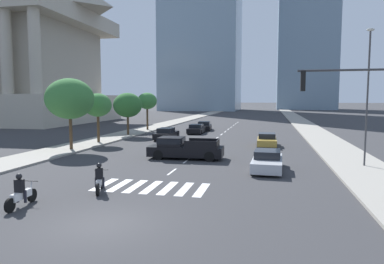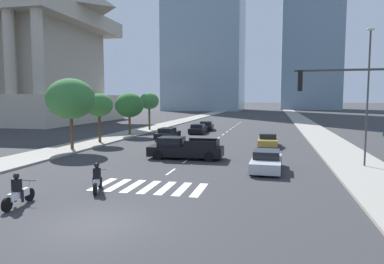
{
  "view_description": "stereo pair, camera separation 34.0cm",
  "coord_description": "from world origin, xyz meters",
  "px_view_note": "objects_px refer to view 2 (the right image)",
  "views": [
    {
      "loc": [
        5.99,
        -11.64,
        4.67
      ],
      "look_at": [
        0.0,
        15.66,
        2.0
      ],
      "focal_mm": 32.82,
      "sensor_mm": 36.0,
      "label": 1
    },
    {
      "loc": [
        6.32,
        -11.56,
        4.67
      ],
      "look_at": [
        0.0,
        15.66,
        2.0
      ],
      "focal_mm": 32.82,
      "sensor_mm": 36.0,
      "label": 2
    }
  ],
  "objects_px": {
    "sedan_black_4": "(198,129)",
    "traffic_signal_near": "(355,106)",
    "motorcycle_trailing": "(97,180)",
    "sedan_gold_0": "(268,140)",
    "sedan_black_3": "(168,134)",
    "pickup_truck": "(182,148)",
    "street_lamp_east": "(368,89)",
    "street_tree_nearest": "(71,99)",
    "street_tree_third": "(129,105)",
    "street_tree_fourth": "(149,101)",
    "street_tree_second": "(99,105)",
    "motorcycle_lead": "(18,193)",
    "sedan_black_2": "(206,126)",
    "sedan_silver_1": "(266,161)"
  },
  "relations": [
    {
      "from": "sedan_black_4",
      "to": "motorcycle_lead",
      "type": "bearing_deg",
      "value": 177.64
    },
    {
      "from": "sedan_silver_1",
      "to": "sedan_black_3",
      "type": "xyz_separation_m",
      "value": [
        -11.37,
        15.19,
        0.02
      ]
    },
    {
      "from": "pickup_truck",
      "to": "sedan_black_2",
      "type": "height_order",
      "value": "pickup_truck"
    },
    {
      "from": "motorcycle_lead",
      "to": "sedan_black_4",
      "type": "height_order",
      "value": "motorcycle_lead"
    },
    {
      "from": "traffic_signal_near",
      "to": "street_tree_nearest",
      "type": "xyz_separation_m",
      "value": [
        -21.04,
        11.73,
        0.32
      ]
    },
    {
      "from": "motorcycle_trailing",
      "to": "sedan_black_2",
      "type": "xyz_separation_m",
      "value": [
        -1.09,
        35.09,
        0.01
      ]
    },
    {
      "from": "street_tree_nearest",
      "to": "street_tree_third",
      "type": "bearing_deg",
      "value": 90.0
    },
    {
      "from": "traffic_signal_near",
      "to": "street_tree_third",
      "type": "bearing_deg",
      "value": -49.65
    },
    {
      "from": "motorcycle_trailing",
      "to": "sedan_silver_1",
      "type": "height_order",
      "value": "motorcycle_trailing"
    },
    {
      "from": "pickup_truck",
      "to": "street_tree_fourth",
      "type": "xyz_separation_m",
      "value": [
        -10.73,
        22.12,
        3.48
      ]
    },
    {
      "from": "motorcycle_lead",
      "to": "street_lamp_east",
      "type": "bearing_deg",
      "value": -57.66
    },
    {
      "from": "sedan_silver_1",
      "to": "traffic_signal_near",
      "type": "relative_size",
      "value": 0.77
    },
    {
      "from": "pickup_truck",
      "to": "sedan_gold_0",
      "type": "height_order",
      "value": "pickup_truck"
    },
    {
      "from": "sedan_gold_0",
      "to": "street_tree_third",
      "type": "bearing_deg",
      "value": -110.31
    },
    {
      "from": "street_tree_nearest",
      "to": "street_tree_fourth",
      "type": "height_order",
      "value": "street_tree_nearest"
    },
    {
      "from": "motorcycle_lead",
      "to": "sedan_black_2",
      "type": "xyz_separation_m",
      "value": [
        1.05,
        38.09,
        0.01
      ]
    },
    {
      "from": "sedan_black_2",
      "to": "pickup_truck",
      "type": "bearing_deg",
      "value": -179.33
    },
    {
      "from": "street_tree_nearest",
      "to": "street_tree_second",
      "type": "xyz_separation_m",
      "value": [
        0.0,
        5.18,
        -0.67
      ]
    },
    {
      "from": "traffic_signal_near",
      "to": "street_tree_fourth",
      "type": "distance_m",
      "value": 38.29
    },
    {
      "from": "motorcycle_lead",
      "to": "sedan_black_2",
      "type": "bearing_deg",
      "value": -6.1
    },
    {
      "from": "pickup_truck",
      "to": "sedan_black_4",
      "type": "relative_size",
      "value": 1.29
    },
    {
      "from": "sedan_black_4",
      "to": "traffic_signal_near",
      "type": "bearing_deg",
      "value": -156.68
    },
    {
      "from": "street_lamp_east",
      "to": "street_tree_third",
      "type": "distance_m",
      "value": 28.47
    },
    {
      "from": "sedan_black_3",
      "to": "street_tree_fourth",
      "type": "xyz_separation_m",
      "value": [
        -5.86,
        10.06,
        3.68
      ]
    },
    {
      "from": "motorcycle_lead",
      "to": "street_tree_third",
      "type": "xyz_separation_m",
      "value": [
        -6.91,
        28.31,
        3.26
      ]
    },
    {
      "from": "motorcycle_lead",
      "to": "street_tree_third",
      "type": "height_order",
      "value": "street_tree_third"
    },
    {
      "from": "street_tree_nearest",
      "to": "street_tree_third",
      "type": "height_order",
      "value": "street_tree_nearest"
    },
    {
      "from": "traffic_signal_near",
      "to": "sedan_black_2",
      "type": "bearing_deg",
      "value": -69.26
    },
    {
      "from": "pickup_truck",
      "to": "sedan_black_4",
      "type": "distance_m",
      "value": 19.89
    },
    {
      "from": "motorcycle_lead",
      "to": "street_tree_second",
      "type": "relative_size",
      "value": 0.43
    },
    {
      "from": "motorcycle_trailing",
      "to": "street_tree_third",
      "type": "relative_size",
      "value": 0.39
    },
    {
      "from": "sedan_black_2",
      "to": "street_tree_second",
      "type": "xyz_separation_m",
      "value": [
        -7.96,
        -17.62,
        3.38
      ]
    },
    {
      "from": "pickup_truck",
      "to": "sedan_gold_0",
      "type": "bearing_deg",
      "value": -127.63
    },
    {
      "from": "motorcycle_lead",
      "to": "street_tree_fourth",
      "type": "xyz_separation_m",
      "value": [
        -6.91,
        35.55,
        3.71
      ]
    },
    {
      "from": "sedan_black_2",
      "to": "street_lamp_east",
      "type": "distance_m",
      "value": 30.34
    },
    {
      "from": "motorcycle_trailing",
      "to": "street_tree_fourth",
      "type": "xyz_separation_m",
      "value": [
        -9.05,
        32.54,
        3.71
      ]
    },
    {
      "from": "sedan_black_3",
      "to": "street_tree_third",
      "type": "distance_m",
      "value": 7.26
    },
    {
      "from": "sedan_silver_1",
      "to": "sedan_black_2",
      "type": "distance_m",
      "value": 29.3
    },
    {
      "from": "sedan_black_2",
      "to": "street_tree_nearest",
      "type": "relative_size",
      "value": 0.77
    },
    {
      "from": "sedan_gold_0",
      "to": "traffic_signal_near",
      "type": "height_order",
      "value": "traffic_signal_near"
    },
    {
      "from": "motorcycle_trailing",
      "to": "sedan_gold_0",
      "type": "relative_size",
      "value": 0.47
    },
    {
      "from": "sedan_silver_1",
      "to": "sedan_black_4",
      "type": "height_order",
      "value": "sedan_silver_1"
    },
    {
      "from": "street_tree_nearest",
      "to": "street_tree_second",
      "type": "distance_m",
      "value": 5.23
    },
    {
      "from": "pickup_truck",
      "to": "street_tree_second",
      "type": "bearing_deg",
      "value": -34.84
    },
    {
      "from": "sedan_silver_1",
      "to": "street_tree_third",
      "type": "distance_m",
      "value": 25.14
    },
    {
      "from": "sedan_black_3",
      "to": "pickup_truck",
      "type": "bearing_deg",
      "value": -157.28
    },
    {
      "from": "traffic_signal_near",
      "to": "street_tree_nearest",
      "type": "distance_m",
      "value": 24.09
    },
    {
      "from": "street_lamp_east",
      "to": "pickup_truck",
      "type": "bearing_deg",
      "value": 176.2
    },
    {
      "from": "motorcycle_trailing",
      "to": "street_tree_second",
      "type": "xyz_separation_m",
      "value": [
        -9.05,
        17.46,
        3.39
      ]
    },
    {
      "from": "sedan_black_2",
      "to": "street_tree_third",
      "type": "bearing_deg",
      "value": 135.12
    }
  ]
}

